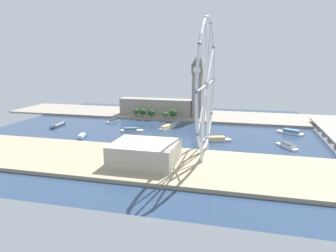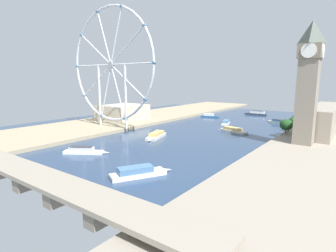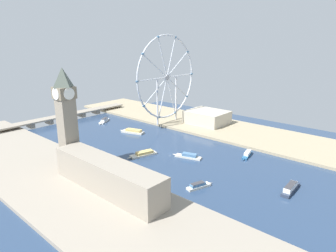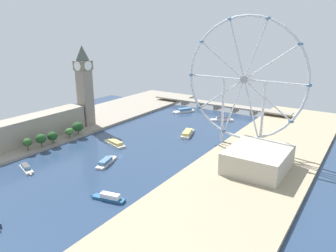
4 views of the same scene
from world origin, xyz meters
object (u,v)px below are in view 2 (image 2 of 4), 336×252
object	(u,v)px
tour_boat_1	(277,121)
tour_boat_5	(256,113)
ferris_wheel	(111,65)
riverside_hall	(123,112)
tour_boat_7	(209,116)
parliament_block	(324,119)
tour_boat_6	(234,130)
tour_boat_0	(156,135)
tour_boat_4	(83,151)
tour_boat_2	(226,123)
river_bridge	(31,175)
tour_boat_3	(138,172)
clock_tower	(308,82)

from	to	relation	value
tour_boat_1	tour_boat_5	world-z (taller)	tour_boat_5
ferris_wheel	riverside_hall	bearing A→B (deg)	-54.62
tour_boat_7	parliament_block	bearing A→B (deg)	-30.01
tour_boat_6	parliament_block	bearing A→B (deg)	42.43
parliament_block	tour_boat_0	distance (m)	157.16
tour_boat_4	tour_boat_7	xyz separation A→B (m)	(16.31, -218.91, -0.13)
tour_boat_0	tour_boat_2	bearing A→B (deg)	152.16
riverside_hall	tour_boat_2	world-z (taller)	riverside_hall
parliament_block	tour_boat_7	xyz separation A→B (m)	(142.91, -45.18, -13.17)
tour_boat_4	tour_boat_6	size ratio (longest dim) A/B	0.89
tour_boat_4	parliament_block	bearing A→B (deg)	21.37
river_bridge	tour_boat_1	world-z (taller)	river_bridge
river_bridge	tour_boat_2	size ratio (longest dim) A/B	6.50
ferris_wheel	tour_boat_7	distance (m)	160.70
tour_boat_2	tour_boat_7	xyz separation A→B (m)	(43.63, -42.87, 0.09)
parliament_block	tour_boat_3	xyz separation A→B (m)	(64.95, 184.52, -12.87)
tour_boat_1	tour_boat_6	bearing A→B (deg)	95.39
tour_boat_6	tour_boat_0	bearing A→B (deg)	-108.00
riverside_hall	tour_boat_0	xyz separation A→B (m)	(-93.61, 50.52, -9.42)
parliament_block	tour_boat_1	size ratio (longest dim) A/B	4.45
tour_boat_4	river_bridge	bearing A→B (deg)	-92.26
clock_tower	river_bridge	distance (m)	191.24
riverside_hall	tour_boat_7	world-z (taller)	riverside_hall
tour_boat_0	tour_boat_2	distance (m)	106.62
parliament_block	clock_tower	bearing A→B (deg)	84.57
ferris_wheel	tour_boat_6	bearing A→B (deg)	-149.80
river_bridge	ferris_wheel	bearing A→B (deg)	-56.96
river_bridge	tour_boat_3	xyz separation A→B (m)	(-31.06, -41.59, -3.72)
clock_tower	tour_boat_1	size ratio (longest dim) A/B	3.64
clock_tower	tour_boat_0	xyz separation A→B (m)	(112.35, 39.41, -47.70)
tour_boat_6	river_bridge	bearing A→B (deg)	-80.66
river_bridge	tour_boat_1	bearing A→B (deg)	-98.67
riverside_hall	tour_boat_1	size ratio (longest dim) A/B	2.15
tour_boat_7	clock_tower	bearing A→B (deg)	-50.82
tour_boat_5	tour_boat_6	world-z (taller)	tour_boat_5
parliament_block	tour_boat_7	size ratio (longest dim) A/B	4.06
parliament_block	tour_boat_4	world-z (taller)	parliament_block
riverside_hall	tour_boat_7	distance (m)	119.65
clock_tower	tour_boat_2	distance (m)	123.67
tour_boat_0	tour_boat_5	xyz separation A→B (m)	(-20.15, -208.41, 0.38)
parliament_block	tour_boat_5	world-z (taller)	parliament_block
parliament_block	tour_boat_6	distance (m)	82.77
riverside_hall	tour_boat_4	distance (m)	148.92
clock_tower	parliament_block	bearing A→B (deg)	-95.43
tour_boat_0	tour_boat_4	world-z (taller)	tour_boat_4
clock_tower	tour_boat_0	distance (m)	128.26
tour_boat_3	tour_boat_7	distance (m)	242.57
riverside_hall	tour_boat_0	size ratio (longest dim) A/B	1.53
tour_boat_4	tour_boat_5	distance (m)	281.00
riverside_hall	tour_boat_3	distance (m)	198.10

